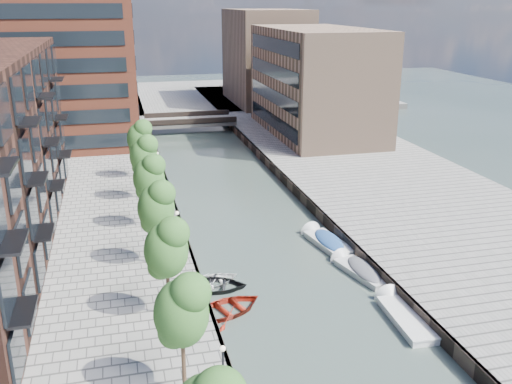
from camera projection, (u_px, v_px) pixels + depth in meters
name	position (u px, v px, depth m)	size (l,w,h in m)	color
water	(234.00, 199.00, 55.65)	(300.00, 300.00, 0.00)	#38473F
quay_right	(385.00, 182.00, 59.16)	(20.00, 140.00, 1.00)	gray
quay_wall_left	(172.00, 199.00, 54.09)	(0.25, 140.00, 1.00)	#332823
quay_wall_right	(294.00, 189.00, 56.89)	(0.25, 140.00, 1.00)	#332823
far_closure	(171.00, 98.00, 110.69)	(80.00, 40.00, 1.00)	gray
tower	(55.00, 21.00, 69.66)	(18.00, 18.00, 30.00)	brown
tan_block_near	(316.00, 81.00, 77.02)	(12.00, 25.00, 14.00)	#94725A
tan_block_far	(266.00, 57.00, 100.62)	(12.00, 20.00, 16.00)	#94725A
bridge	(190.00, 121.00, 84.65)	(13.00, 6.00, 1.30)	gray
tree_1	(181.00, 309.00, 25.33)	(2.50, 2.50, 5.95)	#382619
tree_2	(166.00, 246.00, 31.77)	(2.50, 2.50, 5.95)	#382619
tree_3	(156.00, 205.00, 38.21)	(2.50, 2.50, 5.95)	#382619
tree_4	(149.00, 176.00, 44.65)	(2.50, 2.50, 5.95)	#382619
tree_5	(143.00, 154.00, 51.09)	(2.50, 2.50, 5.95)	#382619
tree_6	(139.00, 137.00, 57.53)	(2.50, 2.50, 5.95)	#382619
lamp_0	(223.00, 379.00, 23.44)	(0.24, 0.24, 4.12)	black
lamp_1	(178.00, 234.00, 38.16)	(0.24, 0.24, 4.12)	black
lamp_2	(158.00, 169.00, 52.88)	(0.24, 0.24, 4.12)	black
sloop_2	(228.00, 312.00, 35.31)	(3.40, 4.76, 0.99)	maroon
sloop_3	(212.00, 284.00, 38.81)	(2.87, 4.02, 0.83)	white
sloop_4	(213.00, 289.00, 38.16)	(3.33, 4.66, 0.96)	black
motorboat_2	(403.00, 315.00, 34.79)	(2.22, 5.72, 1.88)	white
motorboat_3	(325.00, 241.00, 45.23)	(2.78, 5.71, 1.82)	silver
motorboat_4	(359.00, 270.00, 40.41)	(2.99, 5.48, 1.74)	silver
car	(272.00, 124.00, 81.13)	(1.66, 4.13, 1.41)	silver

